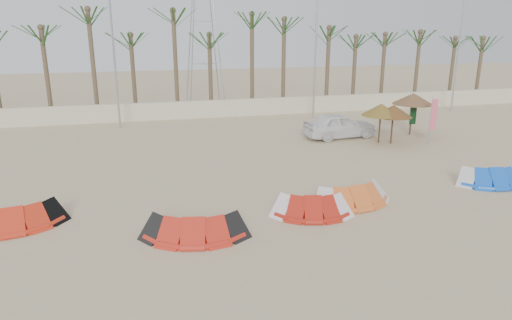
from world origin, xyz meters
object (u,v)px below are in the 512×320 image
object	(u,v)px
kite_red_left	(15,214)
car	(340,125)
kite_red_mid	(193,223)
kite_orange	(350,192)
parasol_mid	(393,111)
parasol_right	(413,99)
parasol_left	(381,110)
kite_red_right	(309,203)
kite_blue	(488,174)

from	to	relation	value
kite_red_left	car	bearing A→B (deg)	29.05
kite_red_mid	kite_orange	distance (m)	6.51
parasol_mid	parasol_right	world-z (taller)	parasol_right
car	kite_red_left	bearing A→B (deg)	113.35
kite_red_left	parasol_left	distance (m)	19.56
kite_red_right	kite_blue	distance (m)	8.96
kite_red_left	kite_red_right	xyz separation A→B (m)	(10.33, -1.61, -0.00)
kite_blue	parasol_mid	xyz separation A→B (m)	(-0.47, 7.39, 1.52)
kite_red_right	kite_orange	world-z (taller)	same
kite_blue	parasol_mid	bearing A→B (deg)	93.66
parasol_mid	kite_red_left	bearing A→B (deg)	-159.45
parasol_right	kite_blue	bearing A→B (deg)	-101.44
parasol_left	parasol_mid	size ratio (longest dim) A/B	1.02
kite_red_left	parasol_right	distance (m)	22.83
kite_red_right	parasol_right	distance (m)	14.97
parasol_mid	kite_red_mid	bearing A→B (deg)	-143.82
parasol_left	kite_red_left	bearing A→B (deg)	-158.02
kite_orange	parasol_right	xyz separation A→B (m)	(8.71, 9.59, 1.89)
kite_orange	parasol_right	bearing A→B (deg)	47.74
parasol_mid	kite_red_right	bearing A→B (deg)	-134.23
kite_red_left	parasol_mid	xyz separation A→B (m)	(18.73, 7.02, 1.52)
kite_red_mid	parasol_right	bearing A→B (deg)	36.12
kite_red_right	kite_blue	size ratio (longest dim) A/B	0.98
parasol_left	car	xyz separation A→B (m)	(-1.74, 1.78, -1.22)
parasol_mid	parasol_right	xyz separation A→B (m)	(2.31, 1.66, 0.36)
parasol_mid	parasol_right	bearing A→B (deg)	35.76
kite_orange	kite_red_left	bearing A→B (deg)	175.80
parasol_left	car	bearing A→B (deg)	134.24
kite_red_right	kite_red_left	bearing A→B (deg)	171.17
parasol_left	car	distance (m)	2.77
kite_red_mid	parasol_left	distance (m)	15.54
kite_red_left	kite_orange	distance (m)	12.36
car	kite_red_mid	bearing A→B (deg)	131.97
parasol_mid	kite_orange	bearing A→B (deg)	-128.94
kite_red_left	car	xyz separation A→B (m)	(16.34, 9.08, 0.35)
kite_red_mid	parasol_mid	bearing A→B (deg)	36.18
kite_red_left	parasol_left	bearing A→B (deg)	21.98
kite_red_mid	kite_red_right	xyz separation A→B (m)	(4.36, 0.71, -0.00)
kite_red_right	kite_orange	size ratio (longest dim) A/B	0.94
kite_orange	car	bearing A→B (deg)	68.07
parasol_left	parasol_mid	xyz separation A→B (m)	(0.65, -0.27, -0.05)
kite_red_left	kite_red_mid	world-z (taller)	same
kite_red_mid	kite_blue	size ratio (longest dim) A/B	1.14
kite_red_mid	parasol_left	xyz separation A→B (m)	(12.11, 9.61, 1.57)
kite_blue	kite_orange	bearing A→B (deg)	-175.56
kite_orange	parasol_left	size ratio (longest dim) A/B	1.44
kite_red_mid	kite_orange	xyz separation A→B (m)	(6.36, 1.41, -0.00)
kite_orange	parasol_left	bearing A→B (deg)	54.94
kite_red_left	parasol_mid	bearing A→B (deg)	20.55
kite_red_left	kite_red_right	bearing A→B (deg)	-8.83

